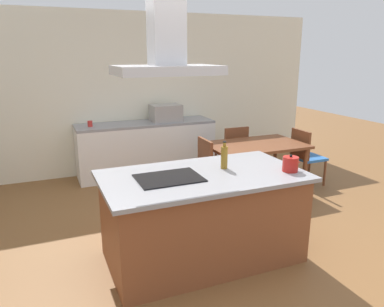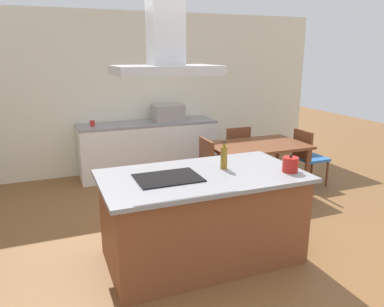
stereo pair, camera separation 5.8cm
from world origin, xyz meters
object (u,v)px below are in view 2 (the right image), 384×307
Objects in this scene: coffee_mug_red at (92,123)px; range_hood at (166,45)px; chair_facing_back_wall at (235,149)px; chair_at_left_end at (199,167)px; cooktop at (168,178)px; dining_table at (257,150)px; olive_oil_bottle at (224,157)px; chair_at_right_end at (307,154)px; tea_kettle at (290,164)px; countertop_microwave at (168,113)px.

coffee_mug_red is 3.12m from range_hood.
chair_facing_back_wall is 1.13m from chair_at_left_end.
range_hood reaches higher than chair_at_left_end.
cooktop is 0.67× the size of range_hood.
chair_facing_back_wall is at bearing 90.00° from dining_table.
dining_table is (1.20, 1.30, -0.35)m from olive_oil_bottle.
range_hood is (-0.62, -0.08, 1.08)m from olive_oil_bottle.
range_hood reaches higher than chair_at_right_end.
tea_kettle is 1.72m from chair_at_left_end.
tea_kettle is 2.29× the size of coffee_mug_red.
countertop_microwave reaches higher than chair_at_right_end.
cooktop is 2.12× the size of olive_oil_bottle.
olive_oil_bottle reaches higher than chair_facing_back_wall.
chair_facing_back_wall is (1.82, 2.05, -0.40)m from cooktop.
olive_oil_bottle is (-0.56, 0.34, 0.05)m from tea_kettle.
cooktop reaches higher than dining_table.
tea_kettle is (1.18, -0.25, 0.07)m from cooktop.
chair_facing_back_wall is at bearing 58.58° from olive_oil_bottle.
range_hood is at bearing -131.67° from chair_facing_back_wall.
coffee_mug_red is 0.10× the size of chair_at_left_end.
countertop_microwave is 1.77m from dining_table.
range_hood is at bearing 0.00° from cooktop.
tea_kettle reaches higher than dining_table.
coffee_mug_red is at bearing 96.22° from range_hood.
cooktop is at bearing 0.00° from range_hood.
dining_table is 1.57× the size of chair_facing_back_wall.
olive_oil_bottle is at bearing -148.49° from chair_at_right_end.
tea_kettle is 3.47m from coffee_mug_red.
dining_table is (1.82, 1.38, -0.24)m from cooktop.
range_hood is (-1.18, 0.25, 1.13)m from tea_kettle.
tea_kettle reaches higher than chair_at_left_end.
tea_kettle is 0.23× the size of chair_at_left_end.
chair_at_left_end is at bearing 77.70° from olive_oil_bottle.
chair_facing_back_wall is (-0.00, 0.67, -0.16)m from dining_table.
chair_at_left_end is (-0.92, -0.67, 0.00)m from chair_facing_back_wall.
olive_oil_bottle is 2.35m from chair_facing_back_wall.
dining_table is 0.93m from chair_at_right_end.
tea_kettle is 0.66m from olive_oil_bottle.
olive_oil_bottle reaches higher than dining_table.
countertop_microwave is 1.31m from chair_facing_back_wall.
countertop_microwave is 0.56× the size of chair_at_right_end.
chair_at_left_end is (-0.05, -1.50, -0.53)m from countertop_microwave.
chair_facing_back_wall is at bearing -44.03° from countertop_microwave.
countertop_microwave is 0.56× the size of chair_at_left_end.
chair_at_right_end is (3.05, -1.50, -0.44)m from coffee_mug_red.
countertop_microwave is at bearing 83.18° from olive_oil_bottle.
olive_oil_bottle is at bearing -96.82° from countertop_microwave.
dining_table is at bearing -60.07° from countertop_microwave.
chair_at_right_end is 1.83m from chair_at_left_end.
coffee_mug_red is 2.62m from dining_table.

